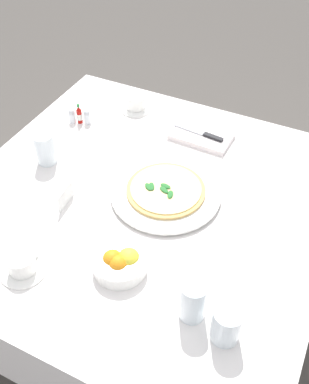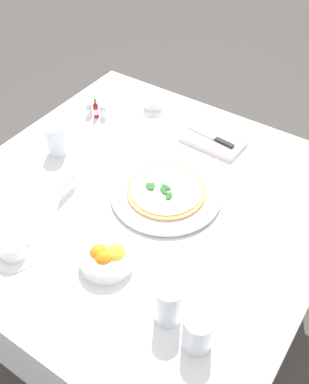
% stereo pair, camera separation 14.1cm
% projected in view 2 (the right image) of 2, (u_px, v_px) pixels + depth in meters
% --- Properties ---
extents(ground_plane, '(8.00, 8.00, 0.00)m').
position_uv_depth(ground_plane, '(146.00, 318.00, 1.95)').
color(ground_plane, '#4C4742').
extents(dining_table, '(1.17, 1.17, 0.76)m').
position_uv_depth(dining_table, '(144.00, 223.00, 1.51)').
color(dining_table, white).
rests_on(dining_table, ground_plane).
extents(pizza_plate, '(0.36, 0.36, 0.02)m').
position_uv_depth(pizza_plate, '(166.00, 194.00, 1.42)').
color(pizza_plate, white).
rests_on(pizza_plate, dining_table).
extents(pizza, '(0.25, 0.25, 0.02)m').
position_uv_depth(pizza, '(166.00, 191.00, 1.41)').
color(pizza, '#DBAD60').
rests_on(pizza, pizza_plate).
extents(coffee_cup_far_left, '(0.13, 0.13, 0.06)m').
position_uv_depth(coffee_cup_far_left, '(153.00, 102.00, 1.77)').
color(coffee_cup_far_left, white).
rests_on(coffee_cup_far_left, dining_table).
extents(coffee_cup_far_right, '(0.13, 0.13, 0.06)m').
position_uv_depth(coffee_cup_far_right, '(13.00, 249.00, 1.24)').
color(coffee_cup_far_right, white).
rests_on(coffee_cup_far_right, dining_table).
extents(water_glass_left_edge, '(0.07, 0.07, 0.11)m').
position_uv_depth(water_glass_left_edge, '(56.00, 141.00, 1.55)').
color(water_glass_left_edge, white).
rests_on(water_glass_left_edge, dining_table).
extents(water_glass_near_left, '(0.07, 0.07, 0.11)m').
position_uv_depth(water_glass_near_left, '(198.00, 333.00, 1.04)').
color(water_glass_near_left, white).
rests_on(water_glass_near_left, dining_table).
extents(water_glass_right_edge, '(0.07, 0.07, 0.13)m').
position_uv_depth(water_glass_right_edge, '(168.00, 305.00, 1.08)').
color(water_glass_right_edge, white).
rests_on(water_glass_right_edge, dining_table).
extents(napkin_folded, '(0.22, 0.14, 0.02)m').
position_uv_depth(napkin_folded, '(213.00, 141.00, 1.62)').
color(napkin_folded, white).
rests_on(napkin_folded, dining_table).
extents(dinner_knife, '(0.20, 0.04, 0.01)m').
position_uv_depth(dinner_knife, '(213.00, 137.00, 1.61)').
color(dinner_knife, silver).
rests_on(dinner_knife, napkin_folded).
extents(citrus_bowl, '(0.15, 0.15, 0.07)m').
position_uv_depth(citrus_bowl, '(107.00, 258.00, 1.22)').
color(citrus_bowl, white).
rests_on(citrus_bowl, dining_table).
extents(hot_sauce_bottle, '(0.02, 0.02, 0.08)m').
position_uv_depth(hot_sauce_bottle, '(96.00, 110.00, 1.72)').
color(hot_sauce_bottle, '#B7140F').
rests_on(hot_sauce_bottle, dining_table).
extents(salt_shaker, '(0.03, 0.03, 0.06)m').
position_uv_depth(salt_shaker, '(89.00, 111.00, 1.73)').
color(salt_shaker, white).
rests_on(salt_shaker, dining_table).
extents(pepper_shaker, '(0.03, 0.03, 0.06)m').
position_uv_depth(pepper_shaker, '(103.00, 113.00, 1.72)').
color(pepper_shaker, white).
rests_on(pepper_shaker, dining_table).
extents(menu_card, '(0.01, 0.09, 0.06)m').
position_uv_depth(menu_card, '(67.00, 188.00, 1.41)').
color(menu_card, white).
rests_on(menu_card, dining_table).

